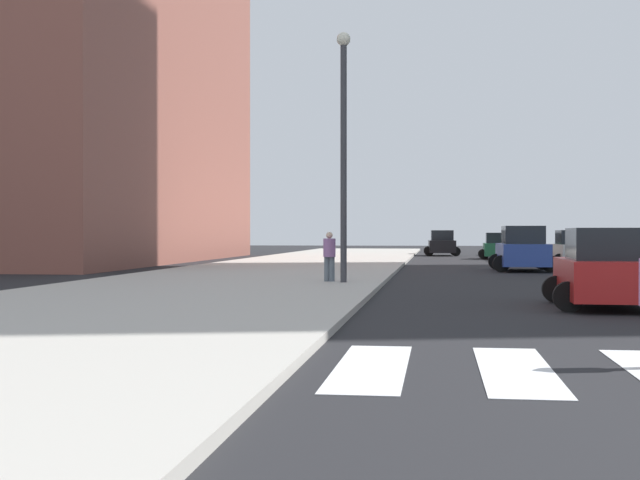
{
  "coord_description": "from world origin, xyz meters",
  "views": [
    {
      "loc": [
        -5.46,
        -7.11,
        1.71
      ],
      "look_at": [
        -10.98,
        33.76,
        1.37
      ],
      "focal_mm": 49.16,
      "sensor_mm": 36.0,
      "label": 1
    }
  ],
  "objects_px": {
    "car_black_sixth": "(442,244)",
    "pedestrian_walking_west": "(329,254)",
    "car_white_nearest": "(574,249)",
    "car_red_third": "(604,271)",
    "street_lamp": "(344,136)",
    "car_blue_fourth": "(522,250)",
    "car_green_seventh": "(497,247)"
  },
  "relations": [
    {
      "from": "car_black_sixth",
      "to": "car_green_seventh",
      "type": "distance_m",
      "value": 8.64
    },
    {
      "from": "car_white_nearest",
      "to": "car_red_third",
      "type": "xyz_separation_m",
      "value": [
        -3.2,
        -25.74,
        -0.01
      ]
    },
    {
      "from": "car_white_nearest",
      "to": "car_red_third",
      "type": "distance_m",
      "value": 25.94
    },
    {
      "from": "car_white_nearest",
      "to": "car_red_third",
      "type": "relative_size",
      "value": 1.02
    },
    {
      "from": "car_blue_fourth",
      "to": "street_lamp",
      "type": "bearing_deg",
      "value": -118.66
    },
    {
      "from": "car_blue_fourth",
      "to": "car_black_sixth",
      "type": "xyz_separation_m",
      "value": [
        -3.47,
        25.95,
        -0.06
      ]
    },
    {
      "from": "car_red_third",
      "to": "car_green_seventh",
      "type": "xyz_separation_m",
      "value": [
        0.08,
        37.53,
        -0.05
      ]
    },
    {
      "from": "car_red_third",
      "to": "car_black_sixth",
      "type": "height_order",
      "value": "car_black_sixth"
    },
    {
      "from": "pedestrian_walking_west",
      "to": "car_white_nearest",
      "type": "bearing_deg",
      "value": 68.46
    },
    {
      "from": "car_green_seventh",
      "to": "car_blue_fourth",
      "type": "bearing_deg",
      "value": -88.97
    },
    {
      "from": "car_white_nearest",
      "to": "street_lamp",
      "type": "bearing_deg",
      "value": 60.81
    },
    {
      "from": "car_red_third",
      "to": "pedestrian_walking_west",
      "type": "relative_size",
      "value": 2.59
    },
    {
      "from": "car_red_third",
      "to": "car_blue_fourth",
      "type": "bearing_deg",
      "value": 91.41
    },
    {
      "from": "car_white_nearest",
      "to": "street_lamp",
      "type": "height_order",
      "value": "street_lamp"
    },
    {
      "from": "car_black_sixth",
      "to": "pedestrian_walking_west",
      "type": "relative_size",
      "value": 2.71
    },
    {
      "from": "car_green_seventh",
      "to": "street_lamp",
      "type": "height_order",
      "value": "street_lamp"
    },
    {
      "from": "street_lamp",
      "to": "car_blue_fourth",
      "type": "bearing_deg",
      "value": 61.97
    },
    {
      "from": "car_black_sixth",
      "to": "car_green_seventh",
      "type": "height_order",
      "value": "car_black_sixth"
    },
    {
      "from": "car_black_sixth",
      "to": "street_lamp",
      "type": "distance_m",
      "value": 38.88
    },
    {
      "from": "street_lamp",
      "to": "car_green_seventh",
      "type": "bearing_deg",
      "value": 77.51
    },
    {
      "from": "car_white_nearest",
      "to": "car_black_sixth",
      "type": "xyz_separation_m",
      "value": [
        -6.67,
        19.67,
        0.02
      ]
    },
    {
      "from": "car_red_third",
      "to": "car_blue_fourth",
      "type": "height_order",
      "value": "car_blue_fourth"
    },
    {
      "from": "pedestrian_walking_west",
      "to": "car_black_sixth",
      "type": "bearing_deg",
      "value": 92.34
    },
    {
      "from": "car_white_nearest",
      "to": "car_black_sixth",
      "type": "distance_m",
      "value": 20.77
    },
    {
      "from": "car_blue_fourth",
      "to": "car_white_nearest",
      "type": "bearing_deg",
      "value": 62.33
    },
    {
      "from": "car_blue_fourth",
      "to": "car_green_seventh",
      "type": "bearing_deg",
      "value": 89.12
    },
    {
      "from": "car_white_nearest",
      "to": "pedestrian_walking_west",
      "type": "height_order",
      "value": "car_white_nearest"
    },
    {
      "from": "car_red_third",
      "to": "street_lamp",
      "type": "bearing_deg",
      "value": 135.8
    },
    {
      "from": "car_green_seventh",
      "to": "pedestrian_walking_west",
      "type": "bearing_deg",
      "value": -102.3
    },
    {
      "from": "car_blue_fourth",
      "to": "car_green_seventh",
      "type": "distance_m",
      "value": 18.07
    },
    {
      "from": "car_red_third",
      "to": "street_lamp",
      "type": "distance_m",
      "value": 10.37
    },
    {
      "from": "car_black_sixth",
      "to": "street_lamp",
      "type": "relative_size",
      "value": 0.55
    }
  ]
}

